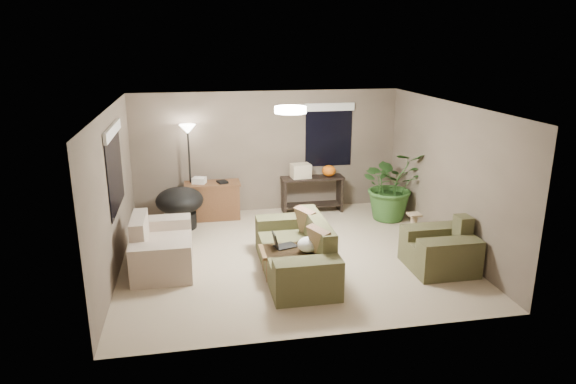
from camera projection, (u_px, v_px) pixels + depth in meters
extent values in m
plane|color=tan|center=(290.00, 255.00, 8.65)|extent=(5.50, 5.50, 0.00)
plane|color=white|center=(290.00, 106.00, 7.93)|extent=(5.50, 5.50, 0.00)
plane|color=#6F6052|center=(268.00, 152.00, 10.65)|extent=(5.50, 0.00, 5.50)
plane|color=#6F6052|center=(331.00, 241.00, 5.94)|extent=(5.50, 0.00, 5.50)
plane|color=#6F6052|center=(113.00, 193.00, 7.80)|extent=(0.00, 5.00, 5.00)
plane|color=#6F6052|center=(448.00, 176.00, 8.78)|extent=(0.00, 5.00, 5.00)
cube|color=#4C4B2D|center=(295.00, 259.00, 7.96)|extent=(0.95, 1.48, 0.42)
cube|color=brown|center=(318.00, 232.00, 7.90)|extent=(0.22, 1.48, 0.43)
cube|color=brown|center=(308.00, 280.00, 7.07)|extent=(0.95, 0.36, 0.60)
cube|color=#4A492C|center=(284.00, 233.00, 8.80)|extent=(0.95, 0.36, 0.60)
cube|color=#8C7251|center=(321.00, 243.00, 7.46)|extent=(0.39, 0.50, 0.47)
cube|color=#8C7251|center=(307.00, 222.00, 8.31)|extent=(0.39, 0.50, 0.47)
cube|color=beige|center=(163.00, 253.00, 8.19)|extent=(0.90, 0.88, 0.42)
cube|color=beige|center=(139.00, 230.00, 8.01)|extent=(0.22, 0.88, 0.43)
cube|color=beige|center=(161.00, 264.00, 7.58)|extent=(0.90, 0.36, 0.60)
cube|color=beige|center=(165.00, 234.00, 8.75)|extent=(0.90, 0.36, 0.60)
cube|color=brown|center=(439.00, 256.00, 8.09)|extent=(0.95, 0.28, 0.42)
cube|color=#4E4C2E|center=(463.00, 229.00, 8.03)|extent=(0.22, 0.28, 0.43)
cube|color=#454429|center=(449.00, 259.00, 7.76)|extent=(0.95, 0.36, 0.60)
cube|color=brown|center=(430.00, 243.00, 8.36)|extent=(0.95, 0.36, 0.60)
cube|color=brown|center=(293.00, 250.00, 7.84)|extent=(1.00, 0.55, 0.04)
cylinder|color=brown|center=(268.00, 270.00, 7.64)|extent=(0.06, 0.06, 0.38)
cylinder|color=brown|center=(323.00, 266.00, 7.78)|extent=(0.06, 0.06, 0.38)
cylinder|color=brown|center=(264.00, 259.00, 8.01)|extent=(0.06, 0.06, 0.38)
cylinder|color=brown|center=(316.00, 255.00, 8.16)|extent=(0.06, 0.06, 0.38)
cube|color=black|center=(285.00, 246.00, 7.91)|extent=(0.38, 0.32, 0.02)
cube|color=black|center=(275.00, 240.00, 7.84)|extent=(0.08, 0.23, 0.22)
ellipsoid|color=white|center=(308.00, 244.00, 7.69)|extent=(0.41, 0.39, 0.23)
cube|color=brown|center=(213.00, 202.00, 10.33)|extent=(1.05, 0.45, 0.71)
cube|color=brown|center=(212.00, 184.00, 10.22)|extent=(1.10, 0.50, 0.04)
cube|color=silver|center=(199.00, 180.00, 10.15)|extent=(0.30, 0.27, 0.12)
cube|color=black|center=(222.00, 182.00, 10.20)|extent=(0.24, 0.27, 0.04)
cube|color=black|center=(312.00, 178.00, 10.64)|extent=(1.30, 0.40, 0.04)
cube|color=black|center=(284.00, 197.00, 10.64)|extent=(0.05, 0.38, 0.71)
cube|color=black|center=(340.00, 194.00, 10.85)|extent=(0.05, 0.38, 0.71)
cube|color=black|center=(312.00, 205.00, 10.81)|extent=(1.25, 0.36, 0.03)
ellipsoid|color=orange|center=(329.00, 171.00, 10.66)|extent=(0.31, 0.31, 0.23)
cube|color=beige|center=(301.00, 171.00, 10.55)|extent=(0.42, 0.33, 0.29)
cylinder|color=black|center=(181.00, 220.00, 9.86)|extent=(0.60, 0.60, 0.30)
ellipsoid|color=black|center=(180.00, 200.00, 9.75)|extent=(1.04, 1.04, 0.50)
cylinder|color=black|center=(193.00, 217.00, 10.44)|extent=(0.28, 0.28, 0.02)
cylinder|color=black|center=(190.00, 175.00, 10.19)|extent=(0.04, 0.04, 1.78)
cone|color=white|center=(188.00, 129.00, 9.93)|extent=(0.32, 0.32, 0.18)
cylinder|color=white|center=(290.00, 110.00, 7.95)|extent=(0.50, 0.50, 0.10)
imported|color=#2D5923|center=(392.00, 192.00, 10.26)|extent=(1.29, 1.43, 1.12)
cube|color=tan|center=(413.00, 239.00, 9.30)|extent=(0.32, 0.32, 0.03)
cylinder|color=tan|center=(413.00, 227.00, 9.23)|extent=(0.12, 0.12, 0.44)
cube|color=tan|center=(414.00, 214.00, 9.16)|extent=(0.22, 0.22, 0.03)
cube|color=black|center=(115.00, 169.00, 8.00)|extent=(0.01, 1.50, 1.30)
cube|color=white|center=(112.00, 131.00, 7.84)|extent=(0.05, 1.56, 0.16)
cube|color=black|center=(329.00, 136.00, 10.78)|extent=(1.00, 0.01, 1.30)
cube|color=white|center=(330.00, 107.00, 10.59)|extent=(1.06, 0.05, 0.16)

